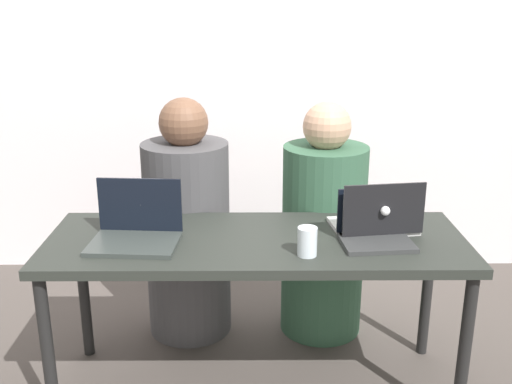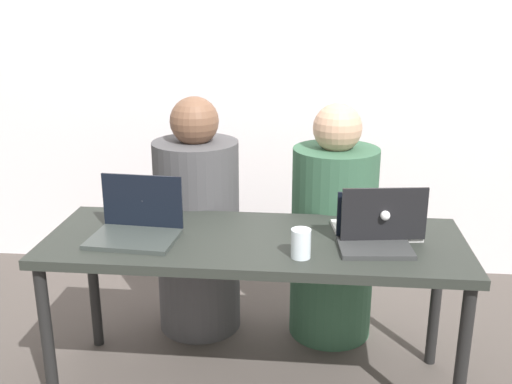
{
  "view_description": "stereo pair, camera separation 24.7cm",
  "coord_description": "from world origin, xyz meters",
  "px_view_note": "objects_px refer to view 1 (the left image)",
  "views": [
    {
      "loc": [
        -0.02,
        -2.29,
        1.66
      ],
      "look_at": [
        0.0,
        0.06,
        0.89
      ],
      "focal_mm": 42.0,
      "sensor_mm": 36.0,
      "label": 1
    },
    {
      "loc": [
        0.23,
        -2.28,
        1.66
      ],
      "look_at": [
        0.0,
        0.06,
        0.89
      ],
      "focal_mm": 42.0,
      "sensor_mm": 36.0,
      "label": 2
    }
  ],
  "objects_px": {
    "laptop_back_right": "(376,220)",
    "person_on_left": "(188,232)",
    "laptop_front_right": "(375,231)",
    "person_on_right": "(323,233)",
    "laptop_front_left": "(136,230)",
    "water_glass_right": "(307,243)"
  },
  "relations": [
    {
      "from": "laptop_front_left",
      "to": "water_glass_right",
      "type": "height_order",
      "value": "laptop_front_left"
    },
    {
      "from": "person_on_left",
      "to": "laptop_front_right",
      "type": "height_order",
      "value": "person_on_left"
    },
    {
      "from": "person_on_right",
      "to": "laptop_front_left",
      "type": "xyz_separation_m",
      "value": [
        -0.83,
        -0.54,
        0.24
      ]
    },
    {
      "from": "person_on_right",
      "to": "laptop_back_right",
      "type": "relative_size",
      "value": 3.19
    },
    {
      "from": "person_on_left",
      "to": "person_on_right",
      "type": "relative_size",
      "value": 1.02
    },
    {
      "from": "person_on_left",
      "to": "laptop_front_left",
      "type": "height_order",
      "value": "person_on_left"
    },
    {
      "from": "person_on_left",
      "to": "laptop_front_left",
      "type": "xyz_separation_m",
      "value": [
        -0.14,
        -0.54,
        0.23
      ]
    },
    {
      "from": "laptop_front_left",
      "to": "laptop_back_right",
      "type": "height_order",
      "value": "laptop_front_left"
    },
    {
      "from": "person_on_left",
      "to": "person_on_right",
      "type": "bearing_deg",
      "value": 167.43
    },
    {
      "from": "laptop_back_right",
      "to": "laptop_front_right",
      "type": "bearing_deg",
      "value": 67.23
    },
    {
      "from": "laptop_back_right",
      "to": "laptop_front_right",
      "type": "xyz_separation_m",
      "value": [
        -0.03,
        -0.11,
        -0.01
      ]
    },
    {
      "from": "person_on_right",
      "to": "person_on_left",
      "type": "bearing_deg",
      "value": 8.9
    },
    {
      "from": "laptop_back_right",
      "to": "laptop_front_left",
      "type": "bearing_deg",
      "value": -2.17
    },
    {
      "from": "person_on_right",
      "to": "water_glass_right",
      "type": "relative_size",
      "value": 10.51
    },
    {
      "from": "laptop_back_right",
      "to": "person_on_left",
      "type": "bearing_deg",
      "value": -35.45
    },
    {
      "from": "person_on_right",
      "to": "laptop_front_left",
      "type": "distance_m",
      "value": 1.02
    },
    {
      "from": "person_on_right",
      "to": "laptop_front_left",
      "type": "relative_size",
      "value": 3.27
    },
    {
      "from": "laptop_front_right",
      "to": "water_glass_right",
      "type": "relative_size",
      "value": 2.64
    },
    {
      "from": "laptop_front_left",
      "to": "water_glass_right",
      "type": "bearing_deg",
      "value": -7.43
    },
    {
      "from": "person_on_left",
      "to": "laptop_front_right",
      "type": "xyz_separation_m",
      "value": [
        0.82,
        -0.54,
        0.22
      ]
    },
    {
      "from": "water_glass_right",
      "to": "person_on_left",
      "type": "bearing_deg",
      "value": 128.22
    },
    {
      "from": "person_on_right",
      "to": "water_glass_right",
      "type": "height_order",
      "value": "person_on_right"
    }
  ]
}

